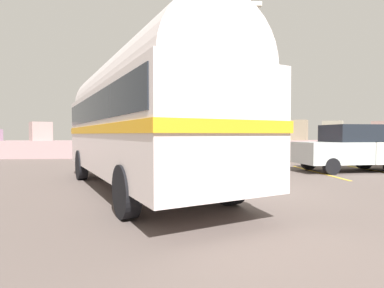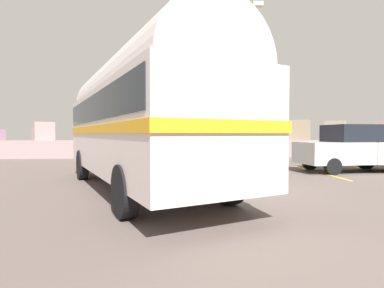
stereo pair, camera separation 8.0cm
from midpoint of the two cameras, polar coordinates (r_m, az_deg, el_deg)
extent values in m
cube|color=#5A4E4A|center=(8.17, 7.53, -8.74)|extent=(32.00, 26.00, 0.02)
cube|color=gray|center=(19.75, 0.52, -0.91)|extent=(31.36, 1.80, 1.10)
cube|color=#A38683|center=(21.43, -26.67, 2.15)|extent=(1.53, 1.48, 1.18)
cube|color=gray|center=(20.61, -19.39, 1.80)|extent=(0.89, 1.01, 0.84)
cube|color=#A77083|center=(20.17, -11.03, 2.00)|extent=(0.89, 1.05, 0.94)
cube|color=gray|center=(19.53, -5.00, 2.44)|extent=(1.32, 1.29, 1.21)
cube|color=#9D6C78|center=(20.29, 3.26, 1.87)|extent=(1.06, 1.07, 0.82)
cube|color=gray|center=(20.48, 14.35, 1.73)|extent=(0.81, 0.78, 0.76)
cube|color=gray|center=(21.42, 18.99, 2.48)|extent=(1.76, 1.70, 1.35)
cube|color=gray|center=(22.86, 24.89, 2.32)|extent=(1.75, 1.77, 1.31)
cube|color=gray|center=(24.75, 32.25, 2.14)|extent=(1.80, 1.80, 1.30)
cube|color=gold|center=(12.79, 22.31, -4.94)|extent=(0.12, 4.40, 0.01)
cube|color=gold|center=(14.15, 31.80, -4.44)|extent=(0.12, 4.40, 0.01)
cylinder|color=black|center=(10.60, -20.29, -3.72)|extent=(0.65, 0.99, 0.96)
cylinder|color=black|center=(11.12, -8.93, -3.37)|extent=(0.65, 0.99, 0.96)
cylinder|color=black|center=(5.53, -12.69, -8.71)|extent=(0.65, 0.99, 0.96)
cylinder|color=black|center=(6.47, 6.65, -7.13)|extent=(0.65, 0.99, 0.96)
cube|color=silver|center=(8.25, -10.21, 2.28)|extent=(5.61, 8.65, 2.10)
cylinder|color=silver|center=(8.32, -10.25, 9.52)|extent=(5.29, 8.26, 2.20)
cube|color=orange|center=(8.25, -10.21, 2.64)|extent=(5.68, 8.75, 0.20)
cube|color=black|center=(8.27, -10.23, 6.28)|extent=(5.50, 8.36, 0.64)
cube|color=silver|center=(12.41, -16.31, -1.93)|extent=(2.15, 1.07, 0.28)
cylinder|color=black|center=(12.24, 24.62, -3.84)|extent=(0.64, 0.26, 0.62)
cylinder|color=black|center=(13.52, 20.94, -3.26)|extent=(0.64, 0.26, 0.62)
cylinder|color=black|center=(14.98, 29.32, -2.89)|extent=(0.64, 0.26, 0.62)
cube|color=#B8C1C0|center=(13.57, 27.24, -1.42)|extent=(4.25, 2.10, 0.84)
cube|color=black|center=(13.70, 28.10, 1.78)|extent=(2.34, 1.77, 0.68)
cylinder|color=black|center=(14.96, 29.65, -2.90)|extent=(0.63, 0.24, 0.62)
cylinder|color=#5B5B60|center=(14.20, 8.10, 10.64)|extent=(0.14, 0.14, 7.36)
cube|color=beige|center=(15.02, 11.87, 24.33)|extent=(0.44, 0.24, 0.18)
camera|label=1|loc=(0.04, -90.28, -0.01)|focal=28.32mm
camera|label=2|loc=(0.04, 89.72, 0.01)|focal=28.32mm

